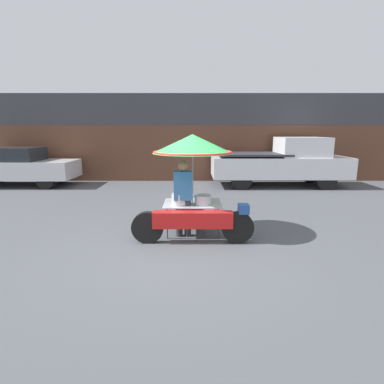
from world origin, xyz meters
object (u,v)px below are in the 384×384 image
Objects in this scene: vendor_person at (183,195)px; parked_car at (18,166)px; pickup_truck at (282,163)px; vendor_motorcycle_cart at (192,161)px.

vendor_person is 0.37× the size of parked_car.
vendor_person is 6.91m from pickup_truck.
vendor_person is 8.92m from parked_car.
parked_car is 0.82× the size of pickup_truck.
vendor_motorcycle_cart is at bearing -122.22° from pickup_truck.
pickup_truck is at bearing 57.78° from vendor_motorcycle_cart.
vendor_motorcycle_cart is 1.51× the size of vendor_person.
vendor_person is at bearing -123.05° from pickup_truck.
parked_car is 10.52m from pickup_truck.
pickup_truck is at bearing -0.20° from parked_car.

